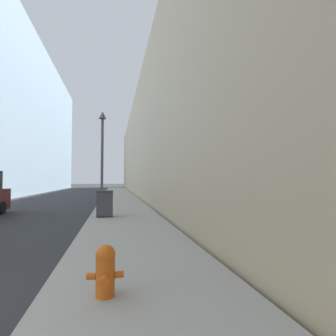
# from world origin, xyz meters

# --- Properties ---
(sidewalk_right) EXTENTS (3.02, 60.00, 0.15)m
(sidewalk_right) POSITION_xyz_m (4.94, 18.00, 0.07)
(sidewalk_right) COLOR #9E998E
(sidewalk_right) RESTS_ON ground
(building_right_stone) EXTENTS (12.00, 60.00, 10.77)m
(building_right_stone) POSITION_xyz_m (12.55, 26.00, 5.38)
(building_right_stone) COLOR tan
(building_right_stone) RESTS_ON ground
(fire_hydrant) EXTENTS (0.50, 0.38, 0.69)m
(fire_hydrant) POSITION_xyz_m (4.35, 1.05, 0.51)
(fire_hydrant) COLOR #D15614
(fire_hydrant) RESTS_ON sidewalk_right
(trash_bin) EXTENTS (0.69, 0.60, 1.11)m
(trash_bin) POSITION_xyz_m (4.08, 8.84, 0.72)
(trash_bin) COLOR #3D3D42
(trash_bin) RESTS_ON sidewalk_right
(lamppost) EXTENTS (0.44, 0.44, 5.66)m
(lamppost) POSITION_xyz_m (3.74, 13.35, 3.55)
(lamppost) COLOR #4C4C51
(lamppost) RESTS_ON sidewalk_right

